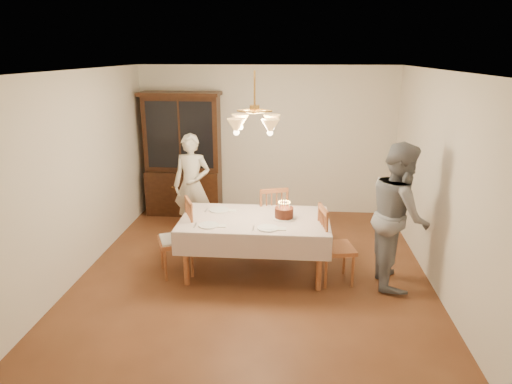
# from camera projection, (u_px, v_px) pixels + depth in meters

# --- Properties ---
(ground) EXTENTS (5.00, 5.00, 0.00)m
(ground) POSITION_uv_depth(u_px,v_px,m) (255.00, 271.00, 6.09)
(ground) COLOR #562D18
(ground) RESTS_ON ground
(room_shell) EXTENTS (5.00, 5.00, 5.00)m
(room_shell) POSITION_uv_depth(u_px,v_px,m) (255.00, 156.00, 5.62)
(room_shell) COLOR white
(room_shell) RESTS_ON ground
(dining_table) EXTENTS (1.90, 1.10, 0.76)m
(dining_table) POSITION_uv_depth(u_px,v_px,m) (255.00, 224.00, 5.88)
(dining_table) COLOR brown
(dining_table) RESTS_ON ground
(china_hutch) EXTENTS (1.38, 0.54, 2.16)m
(china_hutch) POSITION_uv_depth(u_px,v_px,m) (183.00, 156.00, 8.04)
(china_hutch) COLOR black
(china_hutch) RESTS_ON ground
(chair_far_side) EXTENTS (0.55, 0.54, 1.00)m
(chair_far_side) POSITION_uv_depth(u_px,v_px,m) (270.00, 222.00, 6.61)
(chair_far_side) COLOR brown
(chair_far_side) RESTS_ON ground
(chair_left_end) EXTENTS (0.56, 0.57, 1.00)m
(chair_left_end) POSITION_uv_depth(u_px,v_px,m) (176.00, 241.00, 5.93)
(chair_left_end) COLOR brown
(chair_left_end) RESTS_ON ground
(chair_right_end) EXTENTS (0.50, 0.51, 1.00)m
(chair_right_end) POSITION_uv_depth(u_px,v_px,m) (335.00, 249.00, 5.71)
(chair_right_end) COLOR brown
(chair_right_end) RESTS_ON ground
(elderly_woman) EXTENTS (0.62, 0.44, 1.61)m
(elderly_woman) POSITION_uv_depth(u_px,v_px,m) (192.00, 185.00, 7.14)
(elderly_woman) COLOR beige
(elderly_woman) RESTS_ON ground
(adult_in_grey) EXTENTS (0.69, 0.88, 1.80)m
(adult_in_grey) POSITION_uv_depth(u_px,v_px,m) (399.00, 215.00, 5.57)
(adult_in_grey) COLOR slate
(adult_in_grey) RESTS_ON ground
(birthday_cake) EXTENTS (0.30, 0.30, 0.23)m
(birthday_cake) POSITION_uv_depth(u_px,v_px,m) (284.00, 213.00, 5.84)
(birthday_cake) COLOR white
(birthday_cake) RESTS_ON dining_table
(place_setting_near_left) EXTENTS (0.40, 0.25, 0.02)m
(place_setting_near_left) POSITION_uv_depth(u_px,v_px,m) (210.00, 225.00, 5.60)
(place_setting_near_left) COLOR white
(place_setting_near_left) RESTS_ON dining_table
(place_setting_near_right) EXTENTS (0.40, 0.26, 0.02)m
(place_setting_near_right) POSITION_uv_depth(u_px,v_px,m) (269.00, 228.00, 5.51)
(place_setting_near_right) COLOR white
(place_setting_near_right) RESTS_ON dining_table
(place_setting_far_left) EXTENTS (0.41, 0.27, 0.02)m
(place_setting_far_left) POSITION_uv_depth(u_px,v_px,m) (220.00, 210.00, 6.15)
(place_setting_far_left) COLOR white
(place_setting_far_left) RESTS_ON dining_table
(chandelier) EXTENTS (0.62, 0.62, 0.73)m
(chandelier) POSITION_uv_depth(u_px,v_px,m) (255.00, 124.00, 5.50)
(chandelier) COLOR #BF8C3F
(chandelier) RESTS_ON ground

